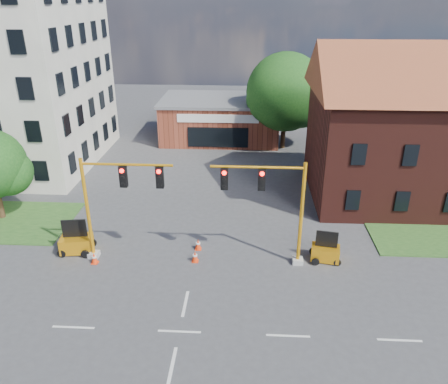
{
  "coord_description": "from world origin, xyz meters",
  "views": [
    {
      "loc": [
        2.94,
        -15.55,
        14.19
      ],
      "look_at": [
        1.5,
        10.0,
        2.6
      ],
      "focal_mm": 35.0,
      "sensor_mm": 36.0,
      "label": 1
    }
  ],
  "objects_px": {
    "signal_mast_west": "(115,198)",
    "pickup_white": "(375,189)",
    "trailer_east": "(325,252)",
    "signal_mast_east": "(272,201)",
    "trailer_west": "(77,242)"
  },
  "relations": [
    {
      "from": "trailer_west",
      "to": "pickup_white",
      "type": "distance_m",
      "value": 21.81
    },
    {
      "from": "signal_mast_east",
      "to": "trailer_west",
      "type": "distance_m",
      "value": 11.99
    },
    {
      "from": "signal_mast_east",
      "to": "trailer_west",
      "type": "bearing_deg",
      "value": 177.55
    },
    {
      "from": "signal_mast_west",
      "to": "trailer_west",
      "type": "relative_size",
      "value": 2.99
    },
    {
      "from": "signal_mast_west",
      "to": "pickup_white",
      "type": "height_order",
      "value": "signal_mast_west"
    },
    {
      "from": "signal_mast_west",
      "to": "signal_mast_east",
      "type": "distance_m",
      "value": 8.71
    },
    {
      "from": "signal_mast_west",
      "to": "pickup_white",
      "type": "bearing_deg",
      "value": 28.95
    },
    {
      "from": "pickup_white",
      "to": "trailer_west",
      "type": "bearing_deg",
      "value": 100.95
    },
    {
      "from": "trailer_west",
      "to": "pickup_white",
      "type": "height_order",
      "value": "trailer_west"
    },
    {
      "from": "signal_mast_east",
      "to": "trailer_east",
      "type": "bearing_deg",
      "value": 7.19
    },
    {
      "from": "signal_mast_east",
      "to": "pickup_white",
      "type": "bearing_deg",
      "value": 48.47
    },
    {
      "from": "trailer_west",
      "to": "trailer_east",
      "type": "distance_m",
      "value": 14.78
    },
    {
      "from": "pickup_white",
      "to": "signal_mast_west",
      "type": "bearing_deg",
      "value": 105.66
    },
    {
      "from": "signal_mast_west",
      "to": "pickup_white",
      "type": "relative_size",
      "value": 1.29
    },
    {
      "from": "signal_mast_west",
      "to": "trailer_east",
      "type": "xyz_separation_m",
      "value": [
        11.97,
        0.41,
        -3.35
      ]
    }
  ]
}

